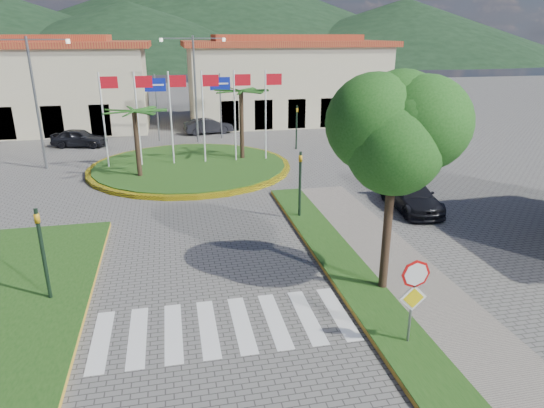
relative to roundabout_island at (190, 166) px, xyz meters
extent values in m
cube|color=gray|center=(6.00, -20.00, -0.10)|extent=(4.00, 28.00, 0.15)
cube|color=#1D4513|center=(4.80, -20.00, -0.08)|extent=(1.60, 28.00, 0.18)
cube|color=#1D4513|center=(-6.50, -16.00, -0.08)|extent=(5.00, 14.00, 0.18)
cube|color=silver|center=(0.00, -18.00, -0.17)|extent=(8.00, 3.00, 0.01)
cylinder|color=yellow|center=(0.00, 0.00, -0.05)|extent=(12.70, 12.70, 0.24)
cylinder|color=#1D4513|center=(0.00, 0.00, -0.02)|extent=(12.00, 12.00, 0.30)
cylinder|color=black|center=(-3.00, -2.00, 1.85)|extent=(0.28, 0.28, 4.05)
cylinder|color=black|center=(3.50, 1.00, 2.17)|extent=(0.28, 0.28, 4.68)
cylinder|color=silver|center=(-5.00, 0.50, 2.83)|extent=(0.10, 0.10, 6.00)
cube|color=red|center=(-4.45, 0.50, 5.23)|extent=(1.00, 0.03, 0.70)
cylinder|color=silver|center=(-3.00, 0.50, 2.83)|extent=(0.10, 0.10, 6.00)
cube|color=red|center=(-2.45, 0.50, 5.23)|extent=(1.00, 0.03, 0.70)
cylinder|color=silver|center=(-1.00, 0.50, 2.83)|extent=(0.10, 0.10, 6.00)
cube|color=red|center=(-0.45, 0.50, 5.23)|extent=(1.00, 0.03, 0.70)
cylinder|color=silver|center=(1.00, 0.50, 2.83)|extent=(0.10, 0.10, 6.00)
cube|color=red|center=(1.55, 0.50, 5.23)|extent=(1.00, 0.03, 0.70)
cylinder|color=silver|center=(3.00, 0.50, 2.83)|extent=(0.10, 0.10, 6.00)
cube|color=red|center=(3.55, 0.50, 5.23)|extent=(1.00, 0.03, 0.70)
cylinder|color=silver|center=(5.00, 0.50, 2.83)|extent=(0.10, 0.10, 6.00)
cube|color=red|center=(5.55, 0.50, 5.23)|extent=(1.00, 0.03, 0.70)
cylinder|color=slate|center=(4.90, -20.00, 1.08)|extent=(0.07, 0.07, 2.50)
cylinder|color=red|center=(4.90, -20.05, 2.08)|extent=(0.80, 0.03, 0.80)
cube|color=yellow|center=(4.90, -20.06, 1.38)|extent=(0.78, 0.03, 0.78)
cylinder|color=black|center=(5.50, -17.00, 2.03)|extent=(0.28, 0.28, 4.40)
ellipsoid|color=#1B4E14|center=(5.50, -17.00, 5.03)|extent=(3.60, 3.60, 3.20)
cylinder|color=black|center=(-5.20, -15.50, 1.43)|extent=(0.12, 0.12, 3.20)
imported|color=#CB9113|center=(-5.20, -15.50, 2.43)|extent=(0.15, 0.18, 0.90)
cylinder|color=black|center=(4.50, -10.00, 1.43)|extent=(0.12, 0.12, 3.20)
imported|color=#CB9113|center=(4.50, -10.00, 2.43)|extent=(0.15, 0.18, 0.90)
cylinder|color=black|center=(8.00, 4.00, 1.43)|extent=(0.12, 0.12, 3.20)
imported|color=#CB9113|center=(8.00, 4.00, 2.43)|extent=(0.18, 0.15, 0.90)
cylinder|color=slate|center=(-2.00, 9.00, 2.43)|extent=(0.12, 0.12, 5.20)
cube|color=#0E1C9A|center=(-2.00, 8.94, 4.23)|extent=(1.60, 0.05, 1.00)
cylinder|color=slate|center=(3.00, 9.00, 2.43)|extent=(0.12, 0.12, 5.20)
cube|color=#0E1C9A|center=(3.00, 8.94, 4.23)|extent=(1.60, 0.05, 1.00)
cylinder|color=slate|center=(1.00, 8.00, 3.83)|extent=(0.16, 0.16, 8.00)
cube|color=slate|center=(-0.20, 8.00, 7.63)|extent=(2.40, 0.08, 0.08)
cube|color=slate|center=(2.20, 8.00, 7.63)|extent=(2.40, 0.08, 0.08)
cylinder|color=slate|center=(-9.00, 2.00, 3.83)|extent=(0.16, 0.16, 8.00)
cube|color=slate|center=(-10.20, 2.00, 7.63)|extent=(2.40, 0.08, 0.08)
cube|color=slate|center=(-7.80, 2.00, 7.63)|extent=(2.40, 0.08, 0.08)
cube|color=beige|center=(-14.00, 16.00, 3.33)|extent=(22.00, 9.00, 7.00)
cube|color=maroon|center=(-14.00, 16.00, 7.08)|extent=(23.32, 9.54, 0.50)
cube|color=maroon|center=(-14.00, 16.00, 7.58)|extent=(16.50, 4.95, 0.60)
cube|color=beige|center=(10.00, 16.00, 3.33)|extent=(18.00, 9.00, 7.00)
cube|color=maroon|center=(10.00, 16.00, 7.08)|extent=(19.08, 9.54, 0.50)
cube|color=maroon|center=(10.00, 16.00, 7.58)|extent=(13.50, 4.95, 0.60)
cone|color=black|center=(15.00, 138.00, 14.83)|extent=(180.00, 180.00, 30.00)
cone|color=black|center=(70.00, 113.00, 8.83)|extent=(120.00, 120.00, 18.00)
cone|color=black|center=(-10.00, 108.00, 7.83)|extent=(110.00, 110.00, 16.00)
imported|color=#B9B9BB|center=(-14.42, 14.56, 0.45)|extent=(4.50, 2.12, 1.24)
imported|color=black|center=(-7.89, 8.15, 0.51)|extent=(4.31, 2.58, 1.38)
imported|color=black|center=(2.12, 11.26, 0.50)|extent=(4.25, 2.07, 1.34)
imported|color=black|center=(10.20, -9.72, 0.50)|extent=(2.11, 4.71, 1.34)
camera|label=1|loc=(-1.08, -30.28, 7.98)|focal=32.00mm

